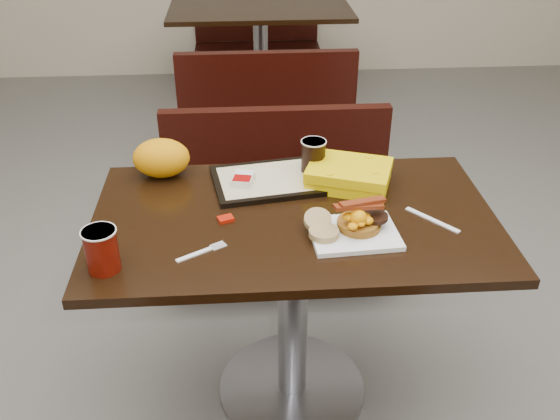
{
  "coord_description": "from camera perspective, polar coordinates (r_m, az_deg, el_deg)",
  "views": [
    {
      "loc": [
        -0.15,
        -1.53,
        1.71
      ],
      "look_at": [
        -0.05,
        -0.08,
        0.82
      ],
      "focal_mm": 39.03,
      "sensor_mm": 36.0,
      "label": 1
    }
  ],
  "objects": [
    {
      "name": "condiment_ketchup",
      "position": [
        1.91,
        2.22,
        1.51
      ],
      "size": [
        0.04,
        0.04,
        0.01
      ],
      "primitive_type": "cube",
      "rotation": [
        0.0,
        0.0,
        0.16
      ],
      "color": "#8C0504",
      "rests_on": "table_near"
    },
    {
      "name": "muffin_bottom",
      "position": [
        1.7,
        4.13,
        -2.16
      ],
      "size": [
        0.1,
        0.1,
        0.02
      ],
      "primitive_type": "cylinder",
      "rotation": [
        0.0,
        0.0,
        0.25
      ],
      "color": "tan",
      "rests_on": "platter"
    },
    {
      "name": "condiment_syrup",
      "position": [
        1.79,
        -5.11,
        -0.84
      ],
      "size": [
        0.05,
        0.05,
        0.01
      ],
      "primitive_type": "cube",
      "rotation": [
        0.0,
        0.0,
        0.34
      ],
      "color": "#A41507",
      "rests_on": "table_near"
    },
    {
      "name": "floor",
      "position": [
        2.3,
        1.1,
        -16.55
      ],
      "size": [
        6.0,
        7.0,
        0.01
      ],
      "primitive_type": "cube",
      "color": "slate",
      "rests_on": "ground"
    },
    {
      "name": "coffee_cup_far",
      "position": [
        2.0,
        3.14,
        5.07
      ],
      "size": [
        0.09,
        0.09,
        0.11
      ],
      "primitive_type": "cylinder",
      "rotation": [
        0.0,
        0.0,
        0.24
      ],
      "color": "black",
      "rests_on": "tray"
    },
    {
      "name": "scrambled_eggs",
      "position": [
        1.7,
        7.34,
        -0.8
      ],
      "size": [
        0.09,
        0.08,
        0.04
      ],
      "primitive_type": "ellipsoid",
      "rotation": [
        0.0,
        0.0,
        -0.04
      ],
      "color": "#EFA504",
      "rests_on": "pancake_stack"
    },
    {
      "name": "table_far",
      "position": [
        4.34,
        -1.8,
        13.66
      ],
      "size": [
        1.2,
        0.7,
        0.75
      ],
      "primitive_type": null,
      "color": "black",
      "rests_on": "floor"
    },
    {
      "name": "sausage_patty",
      "position": [
        1.74,
        8.87,
        -0.63
      ],
      "size": [
        0.09,
        0.09,
        0.01
      ],
      "primitive_type": "cylinder",
      "rotation": [
        0.0,
        0.0,
        0.26
      ],
      "color": "black",
      "rests_on": "pancake_stack"
    },
    {
      "name": "pancake_stack",
      "position": [
        1.74,
        7.44,
        -1.28
      ],
      "size": [
        0.14,
        0.14,
        0.03
      ],
      "primitive_type": "cylinder",
      "rotation": [
        0.0,
        0.0,
        0.19
      ],
      "color": "#8B5F17",
      "rests_on": "platter"
    },
    {
      "name": "fork",
      "position": [
        1.66,
        -8.04,
        -4.16
      ],
      "size": [
        0.14,
        0.1,
        0.0
      ],
      "primitive_type": null,
      "rotation": [
        0.0,
        0.0,
        0.54
      ],
      "color": "white",
      "rests_on": "table_near"
    },
    {
      "name": "bench_far_n",
      "position": [
        5.02,
        -2.14,
        15.96
      ],
      "size": [
        1.0,
        0.46,
        0.72
      ],
      "primitive_type": null,
      "color": "black",
      "rests_on": "floor"
    },
    {
      "name": "knife",
      "position": [
        1.84,
        14.08,
        -0.9
      ],
      "size": [
        0.13,
        0.15,
        0.0
      ],
      "primitive_type": "cube",
      "rotation": [
        0.0,
        0.0,
        -0.87
      ],
      "color": "white",
      "rests_on": "table_near"
    },
    {
      "name": "muffin_top",
      "position": [
        1.73,
        3.55,
        -0.94
      ],
      "size": [
        0.09,
        0.09,
        0.05
      ],
      "primitive_type": "cylinder",
      "rotation": [
        0.38,
        0.0,
        0.08
      ],
      "color": "tan",
      "rests_on": "platter"
    },
    {
      "name": "hashbrown_sleeve_left",
      "position": [
        1.95,
        -3.48,
        2.93
      ],
      "size": [
        0.08,
        0.1,
        0.02
      ],
      "primitive_type": "cube",
      "rotation": [
        0.0,
        0.0,
        -0.21
      ],
      "color": "silver",
      "rests_on": "tray"
    },
    {
      "name": "bacon_strips",
      "position": [
        1.7,
        7.39,
        0.41
      ],
      "size": [
        0.16,
        0.1,
        0.01
      ],
      "primitive_type": null,
      "rotation": [
        0.0,
        0.0,
        0.25
      ],
      "color": "#481005",
      "rests_on": "scrambled_eggs"
    },
    {
      "name": "bench_near_n",
      "position": [
        2.61,
        -0.1,
        0.38
      ],
      "size": [
        1.0,
        0.46,
        0.72
      ],
      "primitive_type": null,
      "color": "black",
      "rests_on": "floor"
    },
    {
      "name": "table_near",
      "position": [
        2.04,
        1.21,
        -9.5
      ],
      "size": [
        1.2,
        0.7,
        0.75
      ],
      "primitive_type": null,
      "color": "black",
      "rests_on": "floor"
    },
    {
      "name": "coffee_cup_near",
      "position": [
        1.63,
        -16.37,
        -3.63
      ],
      "size": [
        0.1,
        0.1,
        0.12
      ],
      "primitive_type": "cylinder",
      "rotation": [
        0.0,
        0.0,
        0.23
      ],
      "color": "maroon",
      "rests_on": "table_near"
    },
    {
      "name": "bench_far_s",
      "position": [
        3.69,
        -1.35,
        10.09
      ],
      "size": [
        1.0,
        0.46,
        0.72
      ],
      "primitive_type": null,
      "color": "black",
      "rests_on": "floor"
    },
    {
      "name": "paper_bag",
      "position": [
        2.04,
        -11.06,
        4.81
      ],
      "size": [
        0.21,
        0.17,
        0.13
      ],
      "primitive_type": "ellipsoid",
      "rotation": [
        0.0,
        0.0,
        -0.2
      ],
      "color": "orange",
      "rests_on": "table_near"
    },
    {
      "name": "tray",
      "position": [
        1.98,
        -0.95,
        2.8
      ],
      "size": [
        0.4,
        0.31,
        0.02
      ],
      "primitive_type": "cube",
      "rotation": [
        0.0,
        0.0,
        0.16
      ],
      "color": "black",
      "rests_on": "table_near"
    },
    {
      "name": "platter",
      "position": [
        1.73,
        6.94,
        -2.19
      ],
      "size": [
        0.26,
        0.21,
        0.01
      ],
      "primitive_type": "cube",
      "rotation": [
        0.0,
        0.0,
        0.07
      ],
      "color": "white",
      "rests_on": "table_near"
    },
    {
      "name": "clamshell",
      "position": [
        1.97,
        6.48,
        3.28
      ],
      "size": [
        0.31,
        0.27,
        0.07
      ],
      "primitive_type": "cube",
      "rotation": [
        0.0,
        0.0,
        -0.34
      ],
      "color": "#E6C003",
      "rests_on": "table_near"
    }
  ]
}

